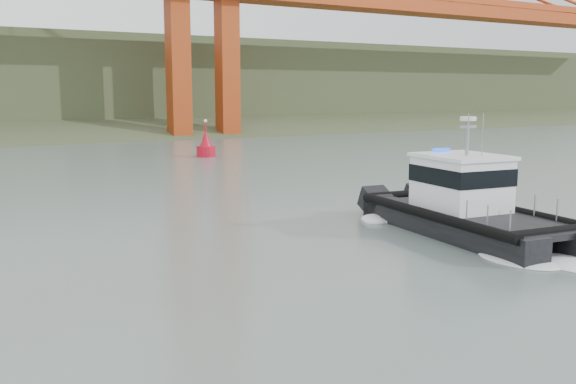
{
  "coord_description": "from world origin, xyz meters",
  "views": [
    {
      "loc": [
        -16.48,
        -17.12,
        6.94
      ],
      "look_at": [
        -1.93,
        7.99,
        2.4
      ],
      "focal_mm": 40.0,
      "sensor_mm": 36.0,
      "label": 1
    }
  ],
  "objects": [
    {
      "name": "nav_buoy",
      "position": [
        10.53,
        47.25,
        1.12
      ],
      "size": [
        2.05,
        2.05,
        4.27
      ],
      "color": "#B50C1E",
      "rests_on": "ground"
    },
    {
      "name": "patrol_boat",
      "position": [
        6.74,
        5.49,
        1.49
      ],
      "size": [
        5.67,
        12.66,
        5.96
      ],
      "rotation": [
        0.0,
        0.0,
        -0.1
      ],
      "color": "black",
      "rests_on": "ground"
    },
    {
      "name": "headlands",
      "position": [
        0.0,
        125.5,
        7.05
      ],
      "size": [
        500.0,
        105.36,
        27.12
      ],
      "color": "#2F3D23",
      "rests_on": "ground"
    },
    {
      "name": "ground",
      "position": [
        0.0,
        0.0,
        0.0
      ],
      "size": [
        400.0,
        400.0,
        0.0
      ],
      "primitive_type": "plane",
      "color": "slate",
      "rests_on": "ground"
    }
  ]
}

